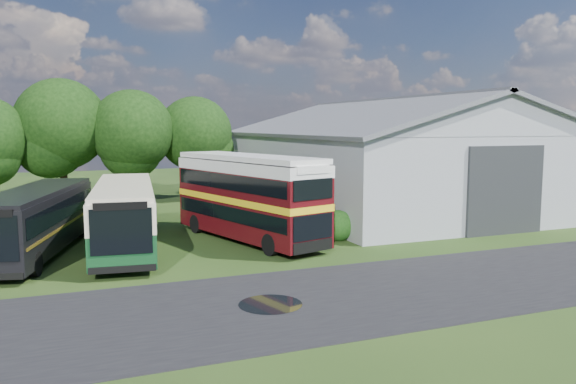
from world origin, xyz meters
name	(u,v)px	position (x,y,z in m)	size (l,w,h in m)	color
ground	(280,278)	(0.00, 0.00, 0.00)	(120.00, 120.00, 0.00)	black
asphalt_road	(384,291)	(3.00, -3.00, 0.00)	(60.00, 8.00, 0.02)	black
puddle	(270,305)	(-1.50, -3.00, 0.00)	(2.20, 2.20, 0.01)	black
storage_shed	(390,151)	(15.00, 15.98, 4.17)	(18.80, 24.80, 8.15)	gray
tree_mid	(61,124)	(-8.00, 24.80, 6.18)	(6.80, 6.80, 9.60)	black
tree_right_a	(132,131)	(-3.00, 23.80, 5.69)	(6.26, 6.26, 8.83)	black
tree_right_b	(195,134)	(2.00, 24.60, 5.44)	(5.98, 5.98, 8.45)	black
shrub_front	(338,240)	(5.60, 6.00, 0.00)	(1.70, 1.70, 1.70)	#194714
shrub_mid	(322,233)	(5.60, 8.00, 0.00)	(1.60, 1.60, 1.60)	#194714
shrub_back	(308,227)	(5.60, 10.00, 0.00)	(1.80, 1.80, 1.80)	#194714
bus_green_single	(125,215)	(-5.22, 7.82, 1.75)	(4.12, 12.15, 3.28)	black
bus_maroon_double	(248,198)	(1.12, 7.66, 2.28)	(5.57, 10.95, 4.57)	black
bus_dark_single	(36,220)	(-9.22, 8.14, 1.67)	(5.45, 11.67, 3.14)	black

